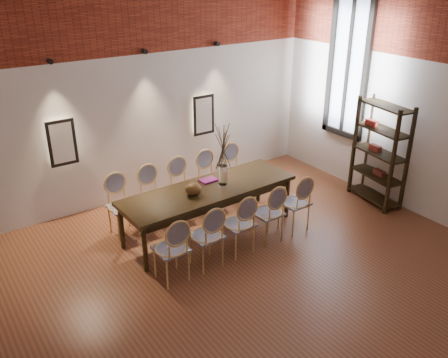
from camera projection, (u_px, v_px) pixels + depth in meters
floor at (264, 297)px, 6.00m from camera, size 7.00×7.00×0.02m
wall_back at (132, 85)px, 7.82m from camera, size 7.00×0.10×4.00m
brick_band_back at (128, 5)px, 7.25m from camera, size 7.00×0.02×1.50m
niche_left at (62, 142)px, 7.36m from camera, size 0.36×0.06×0.66m
niche_right at (203, 115)px, 8.71m from camera, size 0.36×0.06×0.66m
spot_fixture_left at (50, 61)px, 6.82m from camera, size 0.08×0.10×0.08m
spot_fixture_mid at (144, 51)px, 7.60m from camera, size 0.08×0.10×0.08m
spot_fixture_right at (217, 44)px, 8.32m from camera, size 0.08×0.10×0.08m
window_glass at (349, 68)px, 8.39m from camera, size 0.02×0.78×2.38m
window_frame at (348, 68)px, 8.38m from camera, size 0.08×0.90×2.50m
window_mullion at (348, 68)px, 8.38m from camera, size 0.06×0.06×2.40m
dining_table at (209, 210)px, 7.29m from camera, size 2.78×0.96×0.75m
chair_near_a at (171, 249)px, 6.13m from camera, size 0.45×0.45×0.94m
chair_near_b at (206, 236)px, 6.43m from camera, size 0.45×0.45×0.94m
chair_near_c at (238, 224)px, 6.72m from camera, size 0.45×0.45×0.94m
chair_near_d at (267, 213)px, 7.02m from camera, size 0.45×0.45×0.94m
chair_near_e at (294, 202)px, 7.31m from camera, size 0.45×0.45×0.94m
chair_far_a at (123, 207)px, 7.19m from camera, size 0.45×0.45×0.94m
chair_far_b at (155, 197)px, 7.49m from camera, size 0.45×0.45×0.94m
chair_far_c at (184, 188)px, 7.78m from camera, size 0.45×0.45×0.94m
chair_far_d at (212, 180)px, 8.08m from camera, size 0.45×0.45×0.94m
chair_far_e at (237, 172)px, 8.38m from camera, size 0.45×0.45×0.94m
vase at (223, 175)px, 7.22m from camera, size 0.14×0.14×0.30m
dried_branches at (223, 147)px, 7.03m from camera, size 0.50×0.50×0.70m
bowl at (193, 189)px, 6.90m from camera, size 0.24×0.24×0.18m
book at (208, 180)px, 7.36m from camera, size 0.26×0.19×0.03m
shelving_rack at (380, 153)px, 8.04m from camera, size 0.54×1.05×1.80m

